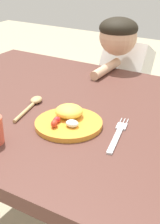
# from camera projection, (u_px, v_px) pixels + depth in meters

# --- Properties ---
(dining_table) EXTENTS (1.43, 0.92, 0.76)m
(dining_table) POSITION_uv_depth(u_px,v_px,m) (83.00, 128.00, 1.20)
(dining_table) COLOR #522F27
(dining_table) RESTS_ON ground_plane
(plate) EXTENTS (0.21, 0.21, 0.05)m
(plate) POSITION_uv_depth(u_px,v_px,m) (68.00, 120.00, 1.07)
(plate) COLOR orange
(plate) RESTS_ON dining_table
(fork) EXTENTS (0.07, 0.22, 0.01)m
(fork) POSITION_uv_depth(u_px,v_px,m) (118.00, 135.00, 1.01)
(fork) COLOR silver
(fork) RESTS_ON dining_table
(spoon) EXTENTS (0.07, 0.20, 0.02)m
(spoon) POSITION_uv_depth(u_px,v_px,m) (33.00, 104.00, 1.20)
(spoon) COLOR tan
(spoon) RESTS_ON dining_table
(person) EXTENTS (0.22, 0.46, 0.98)m
(person) POSITION_uv_depth(u_px,v_px,m) (123.00, 102.00, 1.77)
(person) COLOR #494859
(person) RESTS_ON ground_plane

